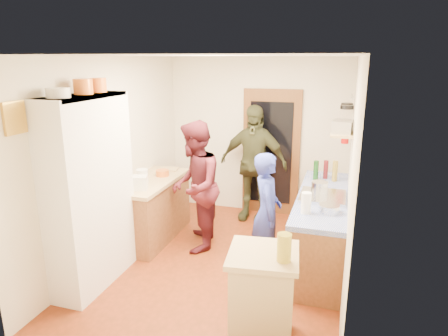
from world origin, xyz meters
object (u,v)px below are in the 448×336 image
at_px(hutch_body, 91,193).
at_px(right_counter_base, 321,230).
at_px(person_back, 254,164).
at_px(person_hob, 269,213).
at_px(person_left, 198,186).
at_px(island_base, 262,300).

relative_size(hutch_body, right_counter_base, 1.00).
relative_size(hutch_body, person_back, 1.17).
height_order(right_counter_base, person_hob, person_hob).
bearing_deg(right_counter_base, hutch_body, -152.53).
xyz_separation_m(person_left, person_back, (0.51, 1.20, 0.05)).
xyz_separation_m(island_base, person_left, (-1.26, 1.68, 0.46)).
distance_m(right_counter_base, person_back, 1.68).
xyz_separation_m(island_base, person_back, (-0.75, 2.87, 0.51)).
distance_m(right_counter_base, person_hob, 0.81).
xyz_separation_m(right_counter_base, person_left, (-1.67, -0.09, 0.47)).
relative_size(hutch_body, island_base, 2.56).
distance_m(island_base, person_back, 3.01).
bearing_deg(hutch_body, island_base, -12.64).
bearing_deg(hutch_body, person_left, 55.33).
distance_m(person_left, person_back, 1.30).
bearing_deg(right_counter_base, person_left, -176.78).
height_order(hutch_body, person_hob, hutch_body).
bearing_deg(person_back, person_hob, -64.81).
bearing_deg(hutch_body, person_hob, 24.94).
bearing_deg(hutch_body, person_back, 60.80).
relative_size(hutch_body, person_hob, 1.47).
distance_m(hutch_body, island_base, 2.25).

